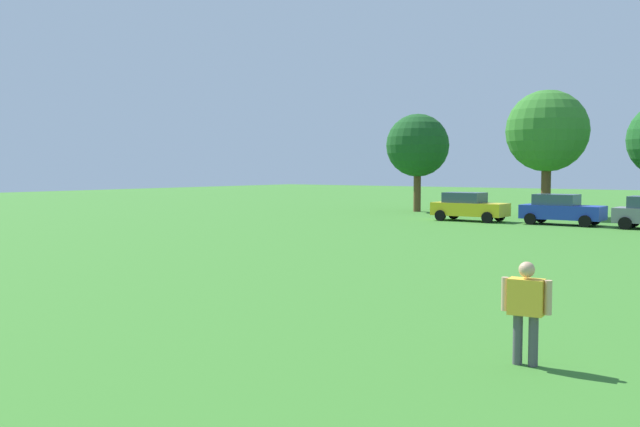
% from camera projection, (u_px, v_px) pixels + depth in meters
% --- Properties ---
extents(ground_plane, '(160.00, 160.00, 0.00)m').
position_uv_depth(ground_plane, '(632.00, 255.00, 25.13)').
color(ground_plane, '#387528').
extents(adult_bystander, '(0.78, 0.36, 1.64)m').
position_uv_depth(adult_bystander, '(526.00, 304.00, 10.98)').
color(adult_bystander, '#4C4C51').
rests_on(adult_bystander, ground).
extents(parked_car_yellow_0, '(4.30, 2.02, 1.68)m').
position_uv_depth(parked_car_yellow_0, '(469.00, 206.00, 41.18)').
color(parked_car_yellow_0, yellow).
rests_on(parked_car_yellow_0, ground).
extents(parked_car_blue_1, '(4.30, 2.02, 1.68)m').
position_uv_depth(parked_car_blue_1, '(561.00, 209.00, 38.38)').
color(parked_car_blue_1, '#1E38AD').
rests_on(parked_car_blue_1, ground).
extents(tree_far_left, '(4.48, 4.48, 6.98)m').
position_uv_depth(tree_far_left, '(418.00, 146.00, 49.95)').
color(tree_far_left, brown).
rests_on(tree_far_left, ground).
extents(tree_center, '(5.17, 5.17, 8.05)m').
position_uv_depth(tree_center, '(547.00, 131.00, 44.30)').
color(tree_center, brown).
rests_on(tree_center, ground).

